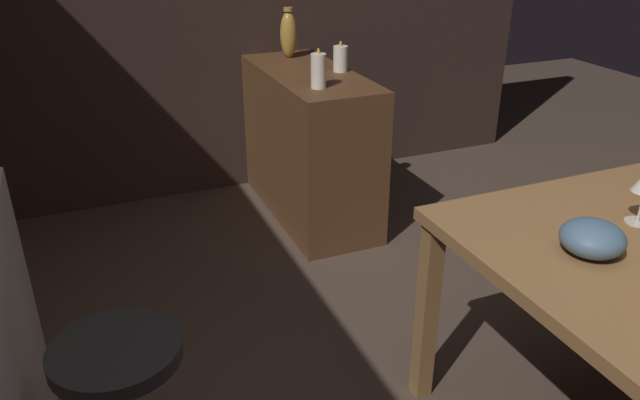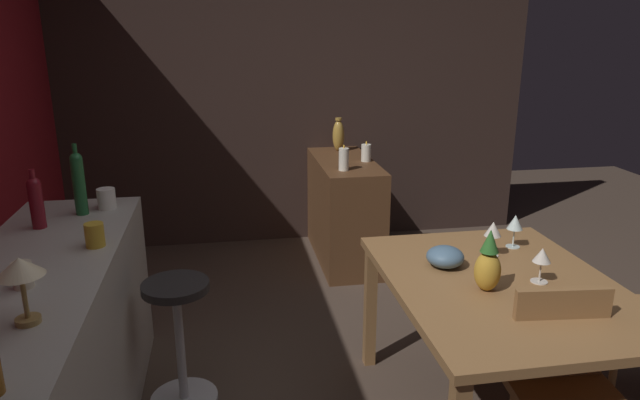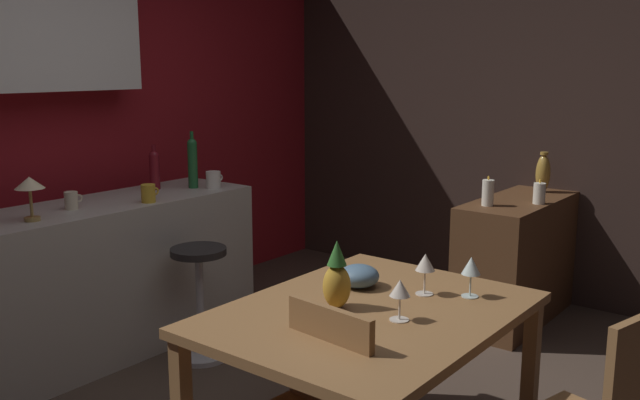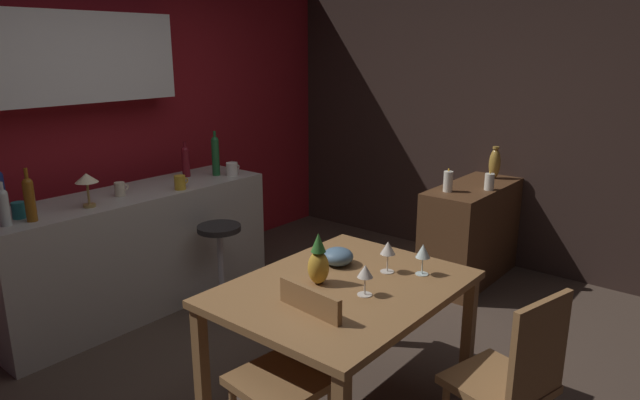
# 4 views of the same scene
# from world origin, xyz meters

# --- Properties ---
(wall_kitchen_back) EXTENTS (5.20, 0.33, 2.60)m
(wall_kitchen_back) POSITION_xyz_m (-0.06, 2.08, 1.41)
(wall_kitchen_back) COLOR maroon
(wall_kitchen_back) RESTS_ON ground_plane
(wall_side_right) EXTENTS (0.10, 4.40, 2.60)m
(wall_side_right) POSITION_xyz_m (2.55, 0.30, 1.30)
(wall_side_right) COLOR #33231E
(wall_side_right) RESTS_ON ground_plane
(dining_table) EXTENTS (1.29, 0.98, 0.74)m
(dining_table) POSITION_xyz_m (-0.15, -0.45, 0.66)
(dining_table) COLOR olive
(dining_table) RESTS_ON ground_plane
(kitchen_counter) EXTENTS (2.10, 0.60, 0.90)m
(kitchen_counter) POSITION_xyz_m (-0.12, 1.52, 0.45)
(kitchen_counter) COLOR #B2ADA3
(kitchen_counter) RESTS_ON ground_plane
(sideboard_cabinet) EXTENTS (1.10, 0.44, 0.82)m
(sideboard_cabinet) POSITION_xyz_m (1.99, -0.19, 0.41)
(sideboard_cabinet) COLOR #56351E
(sideboard_cabinet) RESTS_ON ground_plane
(bar_stool) EXTENTS (0.34, 0.34, 0.66)m
(bar_stool) POSITION_xyz_m (0.26, 1.00, 0.35)
(bar_stool) COLOR #262323
(bar_stool) RESTS_ON ground_plane
(wine_glass_left) EXTENTS (0.08, 0.08, 0.17)m
(wine_glass_left) POSITION_xyz_m (0.23, -0.70, 0.87)
(wine_glass_left) COLOR silver
(wine_glass_left) RESTS_ON dining_table
(wine_glass_right) EXTENTS (0.08, 0.08, 0.16)m
(wine_glass_right) POSITION_xyz_m (-0.18, -0.61, 0.86)
(wine_glass_right) COLOR silver
(wine_glass_right) RESTS_ON dining_table
(wine_glass_center) EXTENTS (0.08, 0.08, 0.18)m
(wine_glass_center) POSITION_xyz_m (0.14, -0.53, 0.87)
(wine_glass_center) COLOR silver
(wine_glass_center) RESTS_ON dining_table
(pineapple_centerpiece) EXTENTS (0.11, 0.11, 0.28)m
(pineapple_centerpiece) POSITION_xyz_m (-0.22, -0.34, 0.86)
(pineapple_centerpiece) COLOR gold
(pineapple_centerpiece) RESTS_ON dining_table
(fruit_bowl) EXTENTS (0.18, 0.18, 0.10)m
(fruit_bowl) POSITION_xyz_m (0.05, -0.26, 0.79)
(fruit_bowl) COLOR slate
(fruit_bowl) RESTS_ON dining_table
(wine_bottle_green) EXTENTS (0.06, 0.06, 0.37)m
(wine_bottle_green) POSITION_xyz_m (0.65, 1.47, 1.07)
(wine_bottle_green) COLOR #1E592D
(wine_bottle_green) RESTS_ON kitchen_counter
(wine_bottle_ruby) EXTENTS (0.06, 0.06, 0.29)m
(wine_bottle_ruby) POSITION_xyz_m (0.47, 1.62, 1.04)
(wine_bottle_ruby) COLOR maroon
(wine_bottle_ruby) RESTS_ON kitchen_counter
(cup_white) EXTENTS (0.13, 0.09, 0.11)m
(cup_white) POSITION_xyz_m (0.73, 1.36, 0.95)
(cup_white) COLOR white
(cup_white) RESTS_ON kitchen_counter
(cup_mustard) EXTENTS (0.12, 0.08, 0.11)m
(cup_mustard) POSITION_xyz_m (0.17, 1.31, 0.95)
(cup_mustard) COLOR gold
(cup_mustard) RESTS_ON kitchen_counter
(cup_cream) EXTENTS (0.11, 0.07, 0.10)m
(cup_cream) POSITION_xyz_m (-0.22, 1.49, 0.95)
(cup_cream) COLOR beige
(cup_cream) RESTS_ON kitchen_counter
(counter_lamp) EXTENTS (0.15, 0.15, 0.23)m
(counter_lamp) POSITION_xyz_m (-0.50, 1.39, 1.08)
(counter_lamp) COLOR #A58447
(counter_lamp) RESTS_ON kitchen_counter
(pillar_candle_tall) EXTENTS (0.07, 0.07, 0.19)m
(pillar_candle_tall) POSITION_xyz_m (1.66, -0.12, 0.90)
(pillar_candle_tall) COLOR white
(pillar_candle_tall) RESTS_ON sideboard_cabinet
(pillar_candle_short) EXTENTS (0.08, 0.08, 0.16)m
(pillar_candle_short) POSITION_xyz_m (1.91, -0.35, 0.89)
(pillar_candle_short) COLOR white
(pillar_candle_short) RESTS_ON sideboard_cabinet
(vase_brass) EXTENTS (0.10, 0.10, 0.28)m
(vase_brass) POSITION_xyz_m (2.33, -0.21, 0.95)
(vase_brass) COLOR #B78C38
(vase_brass) RESTS_ON sideboard_cabinet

